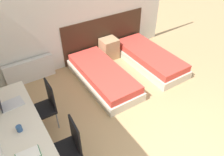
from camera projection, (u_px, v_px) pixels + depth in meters
name	position (u px, v px, depth m)	size (l,w,h in m)	color
wall_back	(72.00, 12.00, 4.93)	(5.30, 0.05, 2.70)	silver
headboard_panel	(105.00, 36.00, 5.75)	(2.37, 0.03, 1.07)	#382316
bed_near_window	(103.00, 76.00, 4.98)	(0.88, 2.04, 0.37)	beige
bed_near_door	(149.00, 58.00, 5.57)	(0.88, 2.04, 0.37)	beige
nightstand	(109.00, 49.00, 5.77)	(0.43, 0.38, 0.55)	tan
radiator	(30.00, 71.00, 4.99)	(1.10, 0.12, 0.55)	silver
desk	(23.00, 134.00, 3.21)	(0.60, 2.15, 0.74)	beige
chair_near_laptop	(46.00, 105.00, 3.80)	(0.40, 0.40, 0.94)	black
chair_near_notebook	(69.00, 146.00, 3.15)	(0.43, 0.43, 0.94)	black
laptop	(7.00, 103.00, 3.41)	(0.37, 0.28, 0.36)	silver
open_notebook	(28.00, 155.00, 2.76)	(0.31, 0.20, 0.02)	#236B3D
mug	(19.00, 128.00, 3.05)	(0.08, 0.08, 0.09)	#2D5184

